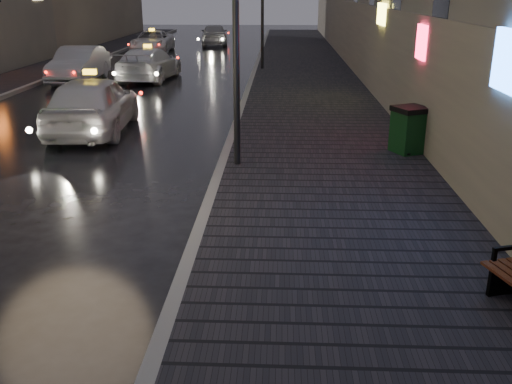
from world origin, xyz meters
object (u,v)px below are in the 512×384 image
Objects in this scene: taxi_far at (152,42)px; car_far at (214,34)px; lamp_near at (236,5)px; trash_bin at (409,129)px; car_left_mid at (79,64)px; taxi_mid at (149,64)px; taxi_near at (93,104)px.

car_far is (3.36, 4.85, 0.09)m from taxi_far.
lamp_near is 4.96m from trash_bin.
car_left_mid reaches higher than taxi_mid.
lamp_near is 1.19× the size of car_far.
car_left_mid is at bearing -72.69° from taxi_near.
car_left_mid is (-7.76, 12.45, -2.76)m from lamp_near.
taxi_far is (-2.96, 21.21, -0.14)m from taxi_near.
taxi_near is (-4.24, 3.34, -2.69)m from lamp_near.
taxi_near is at bearing 82.19° from car_far.
taxi_near is 9.77m from car_left_mid.
car_left_mid is 12.11m from taxi_far.
lamp_near reaches higher than car_left_mid.
taxi_mid is at bearing -80.31° from taxi_far.
taxi_mid is 11.76m from taxi_far.
trash_bin is (3.95, 1.12, -2.79)m from lamp_near.
car_left_mid reaches higher than taxi_far.
trash_bin is 0.24× the size of car_far.
taxi_mid is at bearing 101.75° from trash_bin.
lamp_near is at bearing -59.36° from car_left_mid.
trash_bin is at bearing -45.34° from car_left_mid.
taxi_near is (-8.19, 2.22, 0.10)m from trash_bin.
trash_bin is 8.49m from taxi_near.
taxi_mid is 1.01× the size of taxi_far.
car_far is (-3.85, 29.40, -2.73)m from lamp_near.
car_far is (-7.80, 28.28, 0.06)m from trash_bin.
car_far is at bearing 53.49° from taxi_far.
car_far reaches higher than trash_bin.
trash_bin is 25.95m from taxi_far.
car_left_mid reaches higher than trash_bin.
car_far is at bearing -89.09° from taxi_mid.
trash_bin is 0.22× the size of taxi_mid.
car_left_mid is 0.93× the size of taxi_far.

